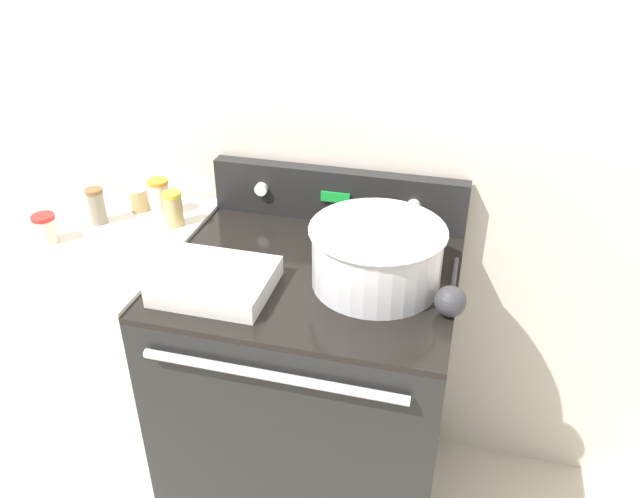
{
  "coord_description": "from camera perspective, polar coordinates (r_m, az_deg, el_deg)",
  "views": [
    {
      "loc": [
        0.39,
        -1.05,
        1.81
      ],
      "look_at": [
        0.02,
        0.35,
        0.96
      ],
      "focal_mm": 35.0,
      "sensor_mm": 36.0,
      "label": 1
    }
  ],
  "objects": [
    {
      "name": "casserole_dish",
      "position": [
        1.63,
        -9.51,
        -2.8
      ],
      "size": [
        0.29,
        0.24,
        0.05
      ],
      "color": "silver",
      "rests_on": "stove_range"
    },
    {
      "name": "spice_jar_white_cap",
      "position": [
        2.06,
        -16.24,
        4.52
      ],
      "size": [
        0.06,
        0.06,
        0.08
      ],
      "color": "tan",
      "rests_on": "side_counter"
    },
    {
      "name": "spice_jar_yellow_cap",
      "position": [
        1.93,
        -13.24,
        3.63
      ],
      "size": [
        0.06,
        0.06,
        0.11
      ],
      "color": "tan",
      "rests_on": "side_counter"
    },
    {
      "name": "stove_range",
      "position": [
        1.98,
        -0.7,
        -13.07
      ],
      "size": [
        0.79,
        0.69,
        0.9
      ],
      "color": "black",
      "rests_on": "ground_plane"
    },
    {
      "name": "spice_jar_red_cap",
      "position": [
        1.95,
        -23.8,
        1.73
      ],
      "size": [
        0.06,
        0.06,
        0.09
      ],
      "color": "beige",
      "rests_on": "side_counter"
    },
    {
      "name": "spice_jar_orange_cap",
      "position": [
        2.01,
        -14.46,
        4.65
      ],
      "size": [
        0.07,
        0.07,
        0.11
      ],
      "color": "beige",
      "rests_on": "side_counter"
    },
    {
      "name": "control_panel",
      "position": [
        1.92,
        1.63,
        4.92
      ],
      "size": [
        0.79,
        0.07,
        0.17
      ],
      "color": "black",
      "rests_on": "stove_range"
    },
    {
      "name": "mixing_bowl",
      "position": [
        1.6,
        5.21,
        -0.33
      ],
      "size": [
        0.35,
        0.35,
        0.17
      ],
      "color": "silver",
      "rests_on": "stove_range"
    },
    {
      "name": "side_counter",
      "position": [
        2.19,
        -17.22,
        -9.47
      ],
      "size": [
        0.49,
        0.66,
        0.92
      ],
      "color": "silver",
      "rests_on": "ground_plane"
    },
    {
      "name": "kitchen_wall",
      "position": [
        1.88,
        2.19,
        12.94
      ],
      "size": [
        8.0,
        0.05,
        2.5
      ],
      "color": "beige",
      "rests_on": "ground_plane"
    },
    {
      "name": "ladle",
      "position": [
        1.55,
        11.85,
        -4.55
      ],
      "size": [
        0.08,
        0.3,
        0.08
      ],
      "color": "#333338",
      "rests_on": "stove_range"
    },
    {
      "name": "spice_jar_brown_cap",
      "position": [
        2.01,
        -19.75,
        3.75
      ],
      "size": [
        0.05,
        0.05,
        0.11
      ],
      "color": "gray",
      "rests_on": "side_counter"
    }
  ]
}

